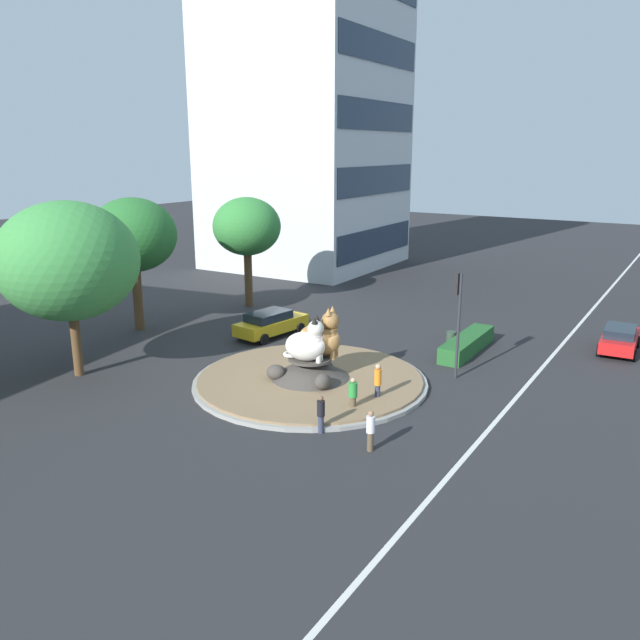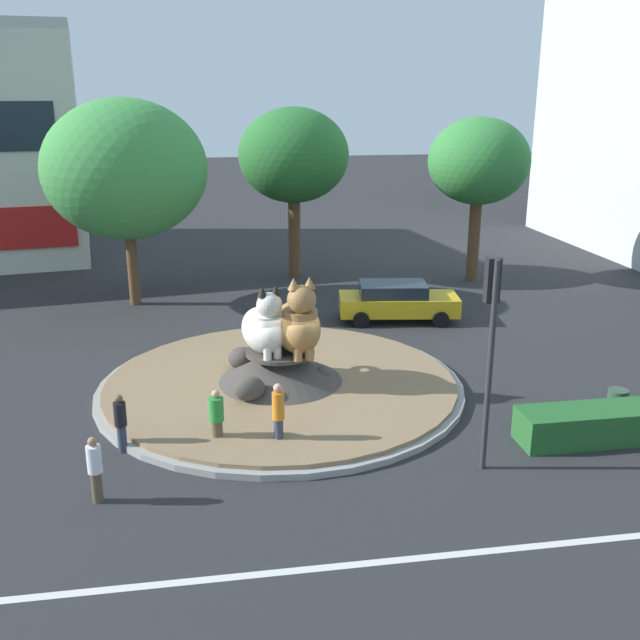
{
  "view_description": "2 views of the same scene",
  "coord_description": "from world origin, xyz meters",
  "px_view_note": "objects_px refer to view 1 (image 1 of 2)",
  "views": [
    {
      "loc": [
        -24.04,
        -15.58,
        10.88
      ],
      "look_at": [
        1.93,
        0.65,
        2.58
      ],
      "focal_mm": 35.77,
      "sensor_mm": 36.0,
      "label": 1
    },
    {
      "loc": [
        -2.16,
        -20.78,
        8.86
      ],
      "look_at": [
        1.49,
        1.65,
        1.65
      ],
      "focal_mm": 41.12,
      "sensor_mm": 36.0,
      "label": 2
    }
  ],
  "objects_px": {
    "cat_statue_tabby": "(322,338)",
    "hatchback_near_shophouse": "(271,323)",
    "office_tower": "(306,86)",
    "pedestrian_orange_shirt": "(378,382)",
    "second_tree_near_tower": "(68,261)",
    "cat_statue_white": "(307,344)",
    "sedan_on_far_lane": "(620,338)",
    "third_tree_left": "(133,236)",
    "pedestrian_white_shirt": "(371,430)",
    "pedestrian_black_shirt": "(321,413)",
    "litter_bin": "(451,339)",
    "traffic_light_mast": "(457,306)",
    "broadleaf_tree_behind_island": "(247,227)",
    "pedestrian_green_shirt": "(353,395)"
  },
  "relations": [
    {
      "from": "traffic_light_mast",
      "to": "pedestrian_white_shirt",
      "type": "relative_size",
      "value": 3.27
    },
    {
      "from": "office_tower",
      "to": "second_tree_near_tower",
      "type": "height_order",
      "value": "office_tower"
    },
    {
      "from": "broadleaf_tree_behind_island",
      "to": "hatchback_near_shophouse",
      "type": "relative_size",
      "value": 1.56
    },
    {
      "from": "litter_bin",
      "to": "office_tower",
      "type": "bearing_deg",
      "value": 50.02
    },
    {
      "from": "cat_statue_white",
      "to": "hatchback_near_shophouse",
      "type": "xyz_separation_m",
      "value": [
        5.8,
        6.39,
        -1.27
      ]
    },
    {
      "from": "second_tree_near_tower",
      "to": "pedestrian_orange_shirt",
      "type": "relative_size",
      "value": 4.77
    },
    {
      "from": "cat_statue_white",
      "to": "third_tree_left",
      "type": "distance_m",
      "value": 14.91
    },
    {
      "from": "cat_statue_tabby",
      "to": "pedestrian_white_shirt",
      "type": "bearing_deg",
      "value": -50.75
    },
    {
      "from": "second_tree_near_tower",
      "to": "pedestrian_white_shirt",
      "type": "bearing_deg",
      "value": -88.68
    },
    {
      "from": "pedestrian_orange_shirt",
      "to": "pedestrian_green_shirt",
      "type": "xyz_separation_m",
      "value": [
        -1.55,
        0.38,
        -0.15
      ]
    },
    {
      "from": "third_tree_left",
      "to": "sedan_on_far_lane",
      "type": "xyz_separation_m",
      "value": [
        10.78,
        -25.84,
        -5.04
      ]
    },
    {
      "from": "pedestrian_green_shirt",
      "to": "pedestrian_orange_shirt",
      "type": "bearing_deg",
      "value": 136.44
    },
    {
      "from": "sedan_on_far_lane",
      "to": "broadleaf_tree_behind_island",
      "type": "bearing_deg",
      "value": 92.91
    },
    {
      "from": "pedestrian_orange_shirt",
      "to": "second_tree_near_tower",
      "type": "bearing_deg",
      "value": -81.72
    },
    {
      "from": "third_tree_left",
      "to": "second_tree_near_tower",
      "type": "bearing_deg",
      "value": -153.25
    },
    {
      "from": "office_tower",
      "to": "second_tree_near_tower",
      "type": "relative_size",
      "value": 3.81
    },
    {
      "from": "traffic_light_mast",
      "to": "pedestrian_white_shirt",
      "type": "xyz_separation_m",
      "value": [
        -9.08,
        -0.17,
        -2.78
      ]
    },
    {
      "from": "pedestrian_orange_shirt",
      "to": "hatchback_near_shophouse",
      "type": "xyz_separation_m",
      "value": [
        5.81,
        10.08,
        -0.15
      ]
    },
    {
      "from": "cat_statue_white",
      "to": "hatchback_near_shophouse",
      "type": "relative_size",
      "value": 0.48
    },
    {
      "from": "hatchback_near_shophouse",
      "to": "third_tree_left",
      "type": "bearing_deg",
      "value": 119.87
    },
    {
      "from": "traffic_light_mast",
      "to": "broadleaf_tree_behind_island",
      "type": "height_order",
      "value": "broadleaf_tree_behind_island"
    },
    {
      "from": "broadleaf_tree_behind_island",
      "to": "pedestrian_green_shirt",
      "type": "distance_m",
      "value": 20.58
    },
    {
      "from": "cat_statue_tabby",
      "to": "pedestrian_black_shirt",
      "type": "height_order",
      "value": "cat_statue_tabby"
    },
    {
      "from": "cat_statue_tabby",
      "to": "pedestrian_black_shirt",
      "type": "bearing_deg",
      "value": -64.82
    },
    {
      "from": "pedestrian_green_shirt",
      "to": "litter_bin",
      "type": "xyz_separation_m",
      "value": [
        11.04,
        -0.19,
        -0.36
      ]
    },
    {
      "from": "traffic_light_mast",
      "to": "second_tree_near_tower",
      "type": "relative_size",
      "value": 0.61
    },
    {
      "from": "cat_statue_white",
      "to": "pedestrian_orange_shirt",
      "type": "relative_size",
      "value": 1.31
    },
    {
      "from": "cat_statue_white",
      "to": "pedestrian_green_shirt",
      "type": "bearing_deg",
      "value": -42.0
    },
    {
      "from": "broadleaf_tree_behind_island",
      "to": "third_tree_left",
      "type": "height_order",
      "value": "third_tree_left"
    },
    {
      "from": "cat_statue_tabby",
      "to": "broadleaf_tree_behind_island",
      "type": "bearing_deg",
      "value": 134.24
    },
    {
      "from": "sedan_on_far_lane",
      "to": "pedestrian_green_shirt",
      "type": "bearing_deg",
      "value": 148.17
    },
    {
      "from": "hatchback_near_shophouse",
      "to": "traffic_light_mast",
      "type": "bearing_deg",
      "value": -86.63
    },
    {
      "from": "third_tree_left",
      "to": "pedestrian_black_shirt",
      "type": "relative_size",
      "value": 5.16
    },
    {
      "from": "sedan_on_far_lane",
      "to": "cat_statue_tabby",
      "type": "bearing_deg",
      "value": 134.61
    },
    {
      "from": "pedestrian_orange_shirt",
      "to": "pedestrian_black_shirt",
      "type": "bearing_deg",
      "value": -16.78
    },
    {
      "from": "traffic_light_mast",
      "to": "litter_bin",
      "type": "xyz_separation_m",
      "value": [
        4.69,
        1.9,
        -3.17
      ]
    },
    {
      "from": "cat_statue_white",
      "to": "pedestrian_white_shirt",
      "type": "bearing_deg",
      "value": -54.3
    },
    {
      "from": "pedestrian_white_shirt",
      "to": "sedan_on_far_lane",
      "type": "bearing_deg",
      "value": -34.68
    },
    {
      "from": "second_tree_near_tower",
      "to": "third_tree_left",
      "type": "height_order",
      "value": "second_tree_near_tower"
    },
    {
      "from": "third_tree_left",
      "to": "pedestrian_green_shirt",
      "type": "relative_size",
      "value": 5.15
    },
    {
      "from": "pedestrian_black_shirt",
      "to": "litter_bin",
      "type": "relative_size",
      "value": 1.73
    },
    {
      "from": "cat_statue_tabby",
      "to": "hatchback_near_shophouse",
      "type": "distance_m",
      "value": 8.25
    },
    {
      "from": "cat_statue_white",
      "to": "office_tower",
      "type": "height_order",
      "value": "office_tower"
    },
    {
      "from": "cat_statue_white",
      "to": "sedan_on_far_lane",
      "type": "xyz_separation_m",
      "value": [
        13.5,
        -11.66,
        -1.31
      ]
    },
    {
      "from": "broadleaf_tree_behind_island",
      "to": "pedestrian_white_shirt",
      "type": "bearing_deg",
      "value": -130.9
    },
    {
      "from": "office_tower",
      "to": "broadleaf_tree_behind_island",
      "type": "bearing_deg",
      "value": -161.43
    },
    {
      "from": "pedestrian_orange_shirt",
      "to": "litter_bin",
      "type": "height_order",
      "value": "pedestrian_orange_shirt"
    },
    {
      "from": "cat_statue_tabby",
      "to": "office_tower",
      "type": "relative_size",
      "value": 0.08
    },
    {
      "from": "cat_statue_tabby",
      "to": "pedestrian_orange_shirt",
      "type": "distance_m",
      "value": 3.86
    },
    {
      "from": "cat_statue_tabby",
      "to": "traffic_light_mast",
      "type": "bearing_deg",
      "value": 29.51
    }
  ]
}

